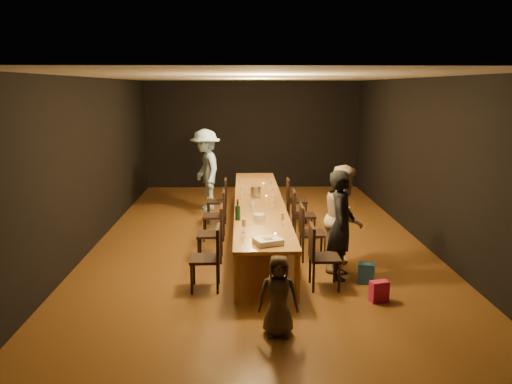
{
  "coord_description": "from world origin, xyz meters",
  "views": [
    {
      "loc": [
        -0.34,
        -9.11,
        2.83
      ],
      "look_at": [
        -0.07,
        -0.45,
        1.0
      ],
      "focal_mm": 35.0,
      "sensor_mm": 36.0,
      "label": 1
    }
  ],
  "objects_px": {
    "chair_left_3": "(217,201)",
    "woman_tan": "(344,218)",
    "table": "(259,203)",
    "chair_right_2": "(304,214)",
    "chair_left_0": "(205,258)",
    "chair_right_3": "(297,200)",
    "plate_stack": "(259,217)",
    "chair_left_1": "(210,233)",
    "birthday_cake": "(268,241)",
    "champagne_bottle": "(238,210)",
    "man_blue": "(206,170)",
    "ice_bucket": "(256,192)",
    "chair_right_1": "(313,233)",
    "chair_right_0": "(325,257)",
    "child": "(278,296)",
    "woman_birthday": "(341,225)",
    "chair_left_2": "(214,215)"
  },
  "relations": [
    {
      "from": "ice_bucket",
      "to": "chair_left_3",
      "type": "bearing_deg",
      "value": 130.97
    },
    {
      "from": "chair_left_3",
      "to": "chair_right_3",
      "type": "bearing_deg",
      "value": -90.0
    },
    {
      "from": "table",
      "to": "chair_right_1",
      "type": "distance_m",
      "value": 1.49
    },
    {
      "from": "man_blue",
      "to": "ice_bucket",
      "type": "bearing_deg",
      "value": 10.96
    },
    {
      "from": "chair_left_0",
      "to": "birthday_cake",
      "type": "relative_size",
      "value": 2.16
    },
    {
      "from": "birthday_cake",
      "to": "champagne_bottle",
      "type": "height_order",
      "value": "champagne_bottle"
    },
    {
      "from": "ice_bucket",
      "to": "birthday_cake",
      "type": "bearing_deg",
      "value": -88.52
    },
    {
      "from": "chair_right_1",
      "to": "child",
      "type": "height_order",
      "value": "child"
    },
    {
      "from": "table",
      "to": "chair_left_1",
      "type": "relative_size",
      "value": 6.45
    },
    {
      "from": "woman_tan",
      "to": "champagne_bottle",
      "type": "bearing_deg",
      "value": 103.51
    },
    {
      "from": "chair_left_3",
      "to": "birthday_cake",
      "type": "bearing_deg",
      "value": -167.3
    },
    {
      "from": "chair_right_0",
      "to": "plate_stack",
      "type": "height_order",
      "value": "chair_right_0"
    },
    {
      "from": "chair_right_1",
      "to": "chair_right_2",
      "type": "bearing_deg",
      "value": 180.0
    },
    {
      "from": "chair_right_3",
      "to": "ice_bucket",
      "type": "bearing_deg",
      "value": -44.43
    },
    {
      "from": "champagne_bottle",
      "to": "chair_right_2",
      "type": "bearing_deg",
      "value": 49.03
    },
    {
      "from": "chair_left_0",
      "to": "chair_left_1",
      "type": "distance_m",
      "value": 1.2
    },
    {
      "from": "chair_right_3",
      "to": "plate_stack",
      "type": "relative_size",
      "value": 5.0
    },
    {
      "from": "chair_right_0",
      "to": "chair_right_3",
      "type": "bearing_deg",
      "value": 180.0
    },
    {
      "from": "chair_right_0",
      "to": "woman_tan",
      "type": "distance_m",
      "value": 0.96
    },
    {
      "from": "chair_left_0",
      "to": "chair_right_2",
      "type": "bearing_deg",
      "value": -35.31
    },
    {
      "from": "chair_left_3",
      "to": "woman_tan",
      "type": "relative_size",
      "value": 0.56
    },
    {
      "from": "chair_right_3",
      "to": "man_blue",
      "type": "bearing_deg",
      "value": -119.41
    },
    {
      "from": "woman_birthday",
      "to": "birthday_cake",
      "type": "xyz_separation_m",
      "value": [
        -1.12,
        -0.68,
        -0.03
      ]
    },
    {
      "from": "chair_left_1",
      "to": "birthday_cake",
      "type": "height_order",
      "value": "chair_left_1"
    },
    {
      "from": "table",
      "to": "chair_left_1",
      "type": "height_order",
      "value": "chair_left_1"
    },
    {
      "from": "chair_right_0",
      "to": "chair_left_1",
      "type": "bearing_deg",
      "value": -125.22
    },
    {
      "from": "child",
      "to": "chair_left_3",
      "type": "bearing_deg",
      "value": 104.21
    },
    {
      "from": "champagne_bottle",
      "to": "plate_stack",
      "type": "bearing_deg",
      "value": -6.14
    },
    {
      "from": "woman_birthday",
      "to": "chair_left_3",
      "type": "bearing_deg",
      "value": 45.78
    },
    {
      "from": "birthday_cake",
      "to": "plate_stack",
      "type": "relative_size",
      "value": 2.31
    },
    {
      "from": "chair_left_1",
      "to": "chair_left_2",
      "type": "bearing_deg",
      "value": 0.0
    },
    {
      "from": "woman_tan",
      "to": "plate_stack",
      "type": "xyz_separation_m",
      "value": [
        -1.32,
        0.15,
        -0.03
      ]
    },
    {
      "from": "birthday_cake",
      "to": "chair_left_1",
      "type": "bearing_deg",
      "value": 98.47
    },
    {
      "from": "table",
      "to": "chair_left_2",
      "type": "bearing_deg",
      "value": 180.0
    },
    {
      "from": "chair_right_2",
      "to": "plate_stack",
      "type": "distance_m",
      "value": 1.75
    },
    {
      "from": "ice_bucket",
      "to": "woman_birthday",
      "type": "bearing_deg",
      "value": -62.27
    },
    {
      "from": "chair_right_1",
      "to": "chair_left_2",
      "type": "bearing_deg",
      "value": -125.22
    },
    {
      "from": "woman_birthday",
      "to": "birthday_cake",
      "type": "relative_size",
      "value": 3.82
    },
    {
      "from": "chair_right_3",
      "to": "woman_tan",
      "type": "relative_size",
      "value": 0.56
    },
    {
      "from": "table",
      "to": "chair_right_2",
      "type": "bearing_deg",
      "value": 0.0
    },
    {
      "from": "champagne_bottle",
      "to": "birthday_cake",
      "type": "bearing_deg",
      "value": -71.69
    },
    {
      "from": "man_blue",
      "to": "chair_right_0",
      "type": "bearing_deg",
      "value": 5.67
    },
    {
      "from": "chair_right_1",
      "to": "chair_right_3",
      "type": "bearing_deg",
      "value": 180.0
    },
    {
      "from": "child",
      "to": "chair_right_1",
      "type": "bearing_deg",
      "value": 76.96
    },
    {
      "from": "chair_left_0",
      "to": "chair_right_3",
      "type": "bearing_deg",
      "value": -25.28
    },
    {
      "from": "chair_left_1",
      "to": "plate_stack",
      "type": "relative_size",
      "value": 5.0
    },
    {
      "from": "chair_right_1",
      "to": "ice_bucket",
      "type": "xyz_separation_m",
      "value": [
        -0.9,
        1.48,
        0.39
      ]
    },
    {
      "from": "woman_tan",
      "to": "champagne_bottle",
      "type": "height_order",
      "value": "woman_tan"
    },
    {
      "from": "chair_right_3",
      "to": "child",
      "type": "relative_size",
      "value": 0.97
    },
    {
      "from": "chair_left_1",
      "to": "chair_left_3",
      "type": "bearing_deg",
      "value": 0.0
    }
  ]
}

